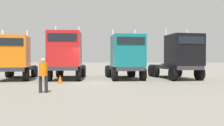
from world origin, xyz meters
TOP-DOWN VIEW (x-y plane):
  - ground at (0.00, 0.00)m, footprint 200.00×200.00m
  - semi_truck_orange at (-6.25, 1.77)m, footprint 3.78×6.71m
  - semi_truck_red at (-2.15, 2.04)m, footprint 2.94×6.41m
  - semi_truck_teal at (2.66, 2.35)m, footprint 3.41×6.18m
  - semi_truck_black at (7.08, 2.61)m, footprint 3.67×6.34m
  - visitor_in_hivis at (-1.74, -5.03)m, footprint 0.45×0.42m
  - traffic_cone_near at (-1.92, -0.90)m, footprint 0.36×0.36m

SIDE VIEW (x-z plane):
  - ground at x=0.00m, z-range 0.00..0.00m
  - traffic_cone_near at x=-1.92m, z-range 0.00..0.59m
  - visitor_in_hivis at x=-1.74m, z-range 0.13..1.84m
  - semi_truck_orange at x=-6.25m, z-range -0.24..3.78m
  - semi_truck_teal at x=2.66m, z-range -0.20..3.94m
  - semi_truck_black at x=7.08m, z-range -0.23..3.97m
  - semi_truck_red at x=-2.15m, z-range -0.22..4.15m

